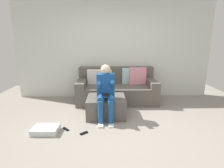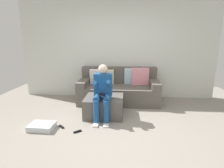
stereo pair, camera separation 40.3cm
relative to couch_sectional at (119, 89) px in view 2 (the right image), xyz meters
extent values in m
plane|color=gray|center=(-0.06, -1.78, -0.34)|extent=(7.01, 7.01, 0.00)
cube|color=silver|center=(-0.06, 0.45, 1.04)|extent=(5.39, 0.10, 2.76)
cube|color=#59544C|center=(-0.01, -0.07, -0.12)|extent=(2.04, 0.96, 0.44)
cube|color=#59544C|center=(-0.01, 0.28, 0.32)|extent=(2.04, 0.24, 0.44)
cube|color=#59544C|center=(-0.92, -0.07, 0.17)|extent=(0.22, 0.96, 0.15)
cube|color=#59544C|center=(0.90, -0.07, 0.17)|extent=(0.22, 0.96, 0.15)
cube|color=white|center=(-0.59, 0.10, 0.29)|extent=(0.40, 0.18, 0.40)
cube|color=beige|center=(-0.33, 0.10, 0.29)|extent=(0.40, 0.20, 0.40)
cube|color=pink|center=(0.56, 0.08, 0.32)|extent=(0.46, 0.21, 0.45)
cube|color=silver|center=(0.36, 0.10, 0.31)|extent=(0.44, 0.19, 0.43)
cube|color=#59544C|center=(-0.28, -0.96, -0.14)|extent=(0.81, 0.71, 0.41)
cube|color=#194C8C|center=(-0.29, -1.05, 0.36)|extent=(0.36, 0.20, 0.46)
sphere|color=beige|center=(-0.29, -1.05, 0.68)|extent=(0.19, 0.19, 0.19)
cylinder|color=#194C8C|center=(-0.39, -1.22, 0.13)|extent=(0.13, 0.34, 0.13)
cylinder|color=#194C8C|center=(-0.39, -1.39, -0.09)|extent=(0.11, 0.11, 0.45)
cube|color=white|center=(-0.39, -1.45, -0.33)|extent=(0.10, 0.22, 0.03)
cylinder|color=#194C8C|center=(-0.42, -1.19, 0.36)|extent=(0.08, 0.37, 0.29)
cylinder|color=#194C8C|center=(-0.19, -1.22, 0.13)|extent=(0.13, 0.34, 0.13)
cylinder|color=#194C8C|center=(-0.19, -1.39, -0.09)|extent=(0.11, 0.11, 0.45)
cube|color=white|center=(-0.19, -1.45, -0.33)|extent=(0.10, 0.22, 0.03)
cylinder|color=#194C8C|center=(-0.16, -1.16, 0.39)|extent=(0.08, 0.31, 0.25)
cube|color=black|center=(-0.29, -1.31, 0.23)|extent=(0.14, 0.06, 0.03)
cube|color=silver|center=(-1.35, -1.68, -0.29)|extent=(0.45, 0.34, 0.10)
cube|color=black|center=(-0.67, -1.75, -0.33)|extent=(0.14, 0.12, 0.02)
cube|color=black|center=(-1.02, -1.59, -0.33)|extent=(0.13, 0.13, 0.02)
camera|label=1|loc=(-0.26, -4.55, 1.24)|focal=28.28mm
camera|label=2|loc=(0.14, -4.54, 1.24)|focal=28.28mm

